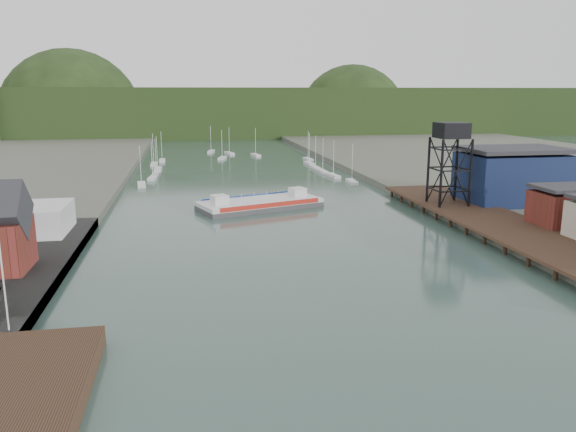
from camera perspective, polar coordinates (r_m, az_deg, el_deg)
name	(u,v)px	position (r m, az deg, el deg)	size (l,w,h in m)	color
ground	(371,365)	(52.54, 8.41, -14.76)	(600.00, 600.00, 0.00)	#2B433B
west_stage	(26,385)	(51.60, -25.10, -15.30)	(10.00, 18.00, 1.80)	black
east_pier	(490,219)	(105.75, 19.85, -0.28)	(14.00, 70.00, 2.45)	black
white_shed	(10,220)	(100.40, -26.44, -0.36)	(18.00, 12.00, 4.50)	silver
flagpole	(2,270)	(59.21, -27.04, -4.93)	(0.16, 0.16, 12.00)	silver
lift_tower	(451,136)	(114.21, 16.25, 7.86)	(6.50, 6.50, 16.00)	black
blue_shed	(512,176)	(124.15, 21.83, 3.80)	(20.50, 14.50, 11.30)	#0D123C
marina_sailboats	(236,166)	(184.77, -5.27, 5.13)	(57.71, 92.65, 0.90)	silver
distant_hills	(206,115)	(345.94, -8.38, 10.14)	(500.00, 120.00, 80.00)	black
chain_ferry	(260,204)	(117.66, -2.86, 1.28)	(27.21, 17.91, 3.64)	#444346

